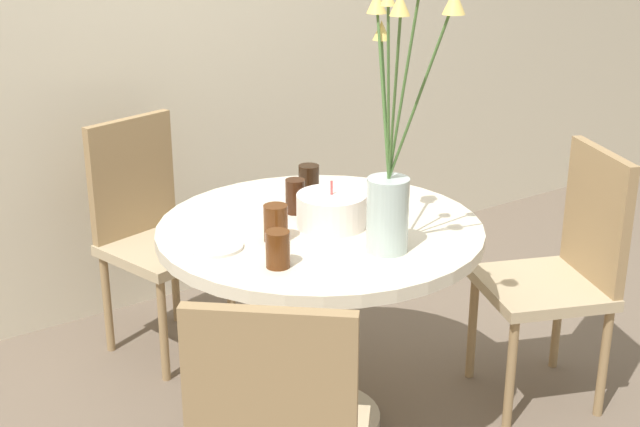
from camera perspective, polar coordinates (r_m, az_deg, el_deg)
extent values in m
plane|color=#6B5B4C|center=(3.14, 0.00, -13.14)|extent=(16.00, 16.00, 0.00)
cylinder|color=beige|center=(2.82, 0.00, -1.14)|extent=(1.03, 1.03, 0.04)
cylinder|color=#B7AD99|center=(2.96, 0.00, -7.39)|extent=(0.10, 0.10, 0.65)
cylinder|color=#B7AD99|center=(3.14, 0.00, -12.92)|extent=(0.41, 0.41, 0.03)
cube|color=tan|center=(3.45, -9.82, -2.24)|extent=(0.48, 0.48, 0.04)
cube|color=#997A51|center=(3.50, -11.96, 2.32)|extent=(0.38, 0.13, 0.46)
cylinder|color=#997A51|center=(3.33, -9.99, -7.39)|extent=(0.03, 0.03, 0.41)
cylinder|color=#997A51|center=(3.52, -5.70, -5.52)|extent=(0.03, 0.03, 0.41)
cylinder|color=#997A51|center=(3.57, -13.46, -5.61)|extent=(0.03, 0.03, 0.41)
cylinder|color=#997A51|center=(3.76, -9.27, -3.97)|extent=(0.03, 0.03, 0.41)
cube|color=#997A51|center=(1.97, -3.22, -12.12)|extent=(0.31, 0.28, 0.46)
cube|color=tan|center=(3.18, 13.96, -4.61)|extent=(0.52, 0.52, 0.04)
cube|color=#997A51|center=(3.17, 17.30, -0.13)|extent=(0.18, 0.37, 0.46)
cylinder|color=#997A51|center=(3.35, 9.73, -7.21)|extent=(0.03, 0.03, 0.41)
cylinder|color=#997A51|center=(3.07, 12.11, -10.03)|extent=(0.03, 0.03, 0.41)
cylinder|color=#997A51|center=(3.48, 14.96, -6.50)|extent=(0.03, 0.03, 0.41)
cylinder|color=#997A51|center=(3.22, 17.70, -9.10)|extent=(0.03, 0.03, 0.41)
cylinder|color=white|center=(2.79, 0.74, 0.20)|extent=(0.22, 0.22, 0.11)
cylinder|color=#E54C4C|center=(2.76, 0.74, 1.67)|extent=(0.01, 0.01, 0.04)
cylinder|color=#B2C6C1|center=(2.59, 4.34, -0.09)|extent=(0.12, 0.12, 0.22)
cylinder|color=#4C7538|center=(2.54, 4.04, 7.82)|extent=(0.04, 0.13, 0.48)
cone|color=#EFCC66|center=(2.56, 3.66, 13.38)|extent=(0.06, 0.06, 0.06)
cylinder|color=#4C7538|center=(2.45, 4.40, 7.75)|extent=(0.06, 0.06, 0.52)
cylinder|color=#4C7538|center=(2.43, 6.38, 7.53)|extent=(0.05, 0.20, 0.52)
cone|color=#EFCC66|center=(2.33, 8.59, 13.29)|extent=(0.06, 0.06, 0.07)
cylinder|color=#4C7538|center=(2.45, 5.37, 7.98)|extent=(0.02, 0.10, 0.54)
cylinder|color=#4C7538|center=(2.40, 4.75, 7.41)|extent=(0.10, 0.15, 0.51)
cone|color=#EFCC66|center=(2.27, 5.15, 13.21)|extent=(0.05, 0.05, 0.06)
cylinder|color=#4C7538|center=(2.56, 4.18, 6.97)|extent=(0.06, 0.13, 0.40)
cone|color=#EFCC66|center=(2.58, 3.95, 11.62)|extent=(0.05, 0.05, 0.05)
cylinder|color=silver|center=(2.66, -6.79, -2.09)|extent=(0.17, 0.17, 0.01)
cylinder|color=#33190C|center=(2.90, -1.57, 1.12)|extent=(0.06, 0.06, 0.11)
cylinder|color=#51280F|center=(2.49, -2.72, -2.30)|extent=(0.07, 0.07, 0.11)
cylinder|color=#51280F|center=(2.68, -2.85, -0.61)|extent=(0.07, 0.07, 0.11)
cylinder|color=black|center=(3.06, -0.72, 2.12)|extent=(0.07, 0.07, 0.11)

